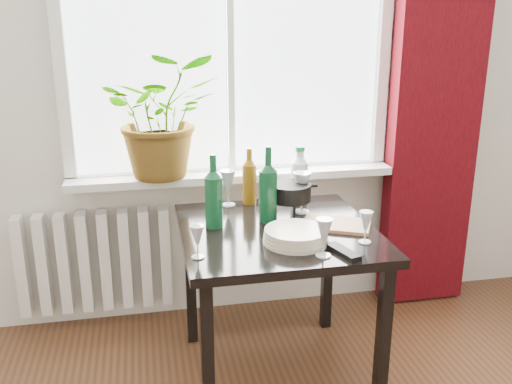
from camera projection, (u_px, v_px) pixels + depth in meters
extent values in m
cube|color=white|center=(229.00, 23.00, 2.86)|extent=(1.72, 0.08, 1.62)
cube|color=silver|center=(233.00, 175.00, 3.03)|extent=(1.72, 0.20, 0.04)
cube|color=#38050A|center=(438.00, 81.00, 3.07)|extent=(0.50, 0.12, 2.56)
cube|color=white|center=(95.00, 261.00, 3.05)|extent=(0.80, 0.10, 0.55)
cube|color=black|center=(278.00, 233.00, 2.52)|extent=(0.85, 0.85, 0.04)
cube|color=black|center=(208.00, 362.00, 2.22)|extent=(0.05, 0.05, 0.70)
cube|color=black|center=(190.00, 280.00, 2.90)|extent=(0.05, 0.05, 0.70)
cube|color=black|center=(383.00, 341.00, 2.36)|extent=(0.05, 0.05, 0.70)
cube|color=black|center=(327.00, 267.00, 3.04)|extent=(0.05, 0.05, 0.70)
imported|color=#1E7121|center=(162.00, 116.00, 2.84)|extent=(0.59, 0.51, 0.63)
cylinder|color=beige|center=(296.00, 236.00, 2.35)|extent=(0.36, 0.36, 0.06)
cube|color=black|center=(343.00, 251.00, 2.25)|extent=(0.10, 0.18, 0.02)
cube|color=#AF774F|center=(336.00, 224.00, 2.54)|extent=(0.35, 0.30, 0.02)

